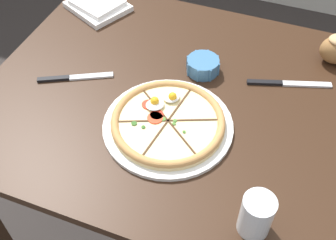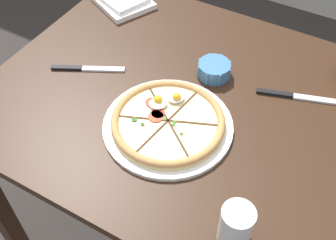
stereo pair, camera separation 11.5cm
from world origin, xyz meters
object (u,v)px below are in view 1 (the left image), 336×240
(dining_table, at_px, (172,118))
(napkin_folded, at_px, (98,5))
(water_glass, at_px, (256,217))
(knife_main, at_px, (74,77))
(knife_spare, at_px, (288,83))
(pizza, at_px, (168,122))
(ramekin_bowl, at_px, (203,65))

(dining_table, bearing_deg, napkin_folded, 142.30)
(dining_table, height_order, water_glass, water_glass)
(napkin_folded, height_order, knife_main, napkin_folded)
(knife_main, height_order, knife_spare, same)
(knife_main, bearing_deg, dining_table, -18.59)
(dining_table, distance_m, napkin_folded, 0.53)
(pizza, relative_size, knife_main, 1.69)
(knife_main, bearing_deg, pizza, -40.93)
(knife_main, bearing_deg, ramekin_bowl, -1.77)
(napkin_folded, xyz_separation_m, knife_spare, (0.73, -0.16, -0.01))
(ramekin_bowl, xyz_separation_m, knife_spare, (0.26, 0.04, -0.02))
(ramekin_bowl, relative_size, knife_spare, 0.43)
(dining_table, distance_m, knife_main, 0.33)
(ramekin_bowl, bearing_deg, pizza, -94.41)
(dining_table, bearing_deg, pizza, -74.58)
(knife_main, xyz_separation_m, water_glass, (0.63, -0.30, 0.05))
(napkin_folded, distance_m, knife_main, 0.38)
(dining_table, relative_size, ramekin_bowl, 10.33)
(ramekin_bowl, bearing_deg, knife_main, -154.40)
(knife_main, bearing_deg, napkin_folded, 78.66)
(dining_table, height_order, napkin_folded, napkin_folded)
(dining_table, xyz_separation_m, pizza, (0.04, -0.13, 0.13))
(ramekin_bowl, height_order, knife_main, ramekin_bowl)
(ramekin_bowl, height_order, napkin_folded, ramekin_bowl)
(knife_spare, xyz_separation_m, water_glass, (0.01, -0.51, 0.05))
(water_glass, bearing_deg, knife_main, 154.75)
(ramekin_bowl, distance_m, knife_spare, 0.27)
(knife_spare, bearing_deg, dining_table, -171.09)
(dining_table, bearing_deg, ramekin_bowl, 66.23)
(knife_spare, relative_size, water_glass, 2.22)
(dining_table, height_order, pizza, pizza)
(pizza, distance_m, knife_spare, 0.41)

